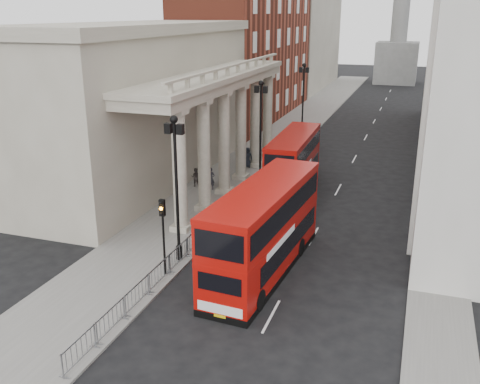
{
  "coord_description": "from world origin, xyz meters",
  "views": [
    {
      "loc": [
        11.7,
        -21.25,
        13.59
      ],
      "look_at": [
        1.33,
        9.14,
        2.75
      ],
      "focal_mm": 40.0,
      "sensor_mm": 36.0,
      "label": 1
    }
  ],
  "objects_px": {
    "traffic_light": "(163,223)",
    "bus_far": "(294,161)",
    "lamp_post_mid": "(261,124)",
    "bus_near": "(264,228)",
    "lamp_post_south": "(176,179)",
    "lamp_post_north": "(303,96)",
    "pedestrian_c": "(247,157)",
    "pedestrian_a": "(211,179)",
    "pedestrian_b": "(196,177)"
  },
  "relations": [
    {
      "from": "lamp_post_mid",
      "to": "traffic_light",
      "type": "relative_size",
      "value": 1.93
    },
    {
      "from": "lamp_post_mid",
      "to": "bus_near",
      "type": "relative_size",
      "value": 0.72
    },
    {
      "from": "lamp_post_north",
      "to": "pedestrian_c",
      "type": "xyz_separation_m",
      "value": [
        -2.23,
        -12.55,
        -3.86
      ]
    },
    {
      "from": "bus_far",
      "to": "pedestrian_c",
      "type": "xyz_separation_m",
      "value": [
        -5.3,
        4.38,
        -1.29
      ]
    },
    {
      "from": "lamp_post_mid",
      "to": "pedestrian_c",
      "type": "height_order",
      "value": "lamp_post_mid"
    },
    {
      "from": "traffic_light",
      "to": "bus_far",
      "type": "height_order",
      "value": "bus_far"
    },
    {
      "from": "lamp_post_south",
      "to": "pedestrian_a",
      "type": "distance_m",
      "value": 13.4
    },
    {
      "from": "pedestrian_a",
      "to": "bus_far",
      "type": "bearing_deg",
      "value": 17.68
    },
    {
      "from": "pedestrian_b",
      "to": "bus_near",
      "type": "bearing_deg",
      "value": 117.37
    },
    {
      "from": "bus_far",
      "to": "pedestrian_a",
      "type": "distance_m",
      "value": 6.76
    },
    {
      "from": "traffic_light",
      "to": "pedestrian_c",
      "type": "height_order",
      "value": "traffic_light"
    },
    {
      "from": "bus_near",
      "to": "pedestrian_a",
      "type": "distance_m",
      "value": 14.56
    },
    {
      "from": "lamp_post_north",
      "to": "pedestrian_c",
      "type": "distance_m",
      "value": 13.32
    },
    {
      "from": "pedestrian_a",
      "to": "pedestrian_b",
      "type": "distance_m",
      "value": 1.48
    },
    {
      "from": "pedestrian_b",
      "to": "pedestrian_c",
      "type": "height_order",
      "value": "pedestrian_c"
    },
    {
      "from": "lamp_post_south",
      "to": "lamp_post_mid",
      "type": "xyz_separation_m",
      "value": [
        0.0,
        16.0,
        0.0
      ]
    },
    {
      "from": "pedestrian_a",
      "to": "lamp_post_mid",
      "type": "bearing_deg",
      "value": 44.04
    },
    {
      "from": "lamp_post_mid",
      "to": "lamp_post_north",
      "type": "distance_m",
      "value": 16.0
    },
    {
      "from": "traffic_light",
      "to": "pedestrian_c",
      "type": "distance_m",
      "value": 21.69
    },
    {
      "from": "lamp_post_south",
      "to": "bus_far",
      "type": "xyz_separation_m",
      "value": [
        3.07,
        15.06,
        -2.58
      ]
    },
    {
      "from": "lamp_post_south",
      "to": "lamp_post_mid",
      "type": "relative_size",
      "value": 1.0
    },
    {
      "from": "lamp_post_south",
      "to": "pedestrian_c",
      "type": "height_order",
      "value": "lamp_post_south"
    },
    {
      "from": "traffic_light",
      "to": "bus_far",
      "type": "bearing_deg",
      "value": 80.15
    },
    {
      "from": "lamp_post_north",
      "to": "lamp_post_mid",
      "type": "bearing_deg",
      "value": -90.0
    },
    {
      "from": "lamp_post_north",
      "to": "pedestrian_a",
      "type": "distance_m",
      "value": 20.16
    },
    {
      "from": "lamp_post_north",
      "to": "bus_far",
      "type": "relative_size",
      "value": 0.8
    },
    {
      "from": "lamp_post_south",
      "to": "pedestrian_b",
      "type": "relative_size",
      "value": 5.41
    },
    {
      "from": "lamp_post_south",
      "to": "bus_far",
      "type": "relative_size",
      "value": 0.8
    },
    {
      "from": "bus_far",
      "to": "pedestrian_c",
      "type": "height_order",
      "value": "bus_far"
    },
    {
      "from": "lamp_post_north",
      "to": "pedestrian_c",
      "type": "height_order",
      "value": "lamp_post_north"
    },
    {
      "from": "lamp_post_mid",
      "to": "pedestrian_c",
      "type": "relative_size",
      "value": 4.49
    },
    {
      "from": "bus_far",
      "to": "pedestrian_a",
      "type": "relative_size",
      "value": 5.91
    },
    {
      "from": "lamp_post_north",
      "to": "pedestrian_b",
      "type": "xyz_separation_m",
      "value": [
        -4.47,
        -19.24,
        -4.02
      ]
    },
    {
      "from": "lamp_post_south",
      "to": "pedestrian_a",
      "type": "relative_size",
      "value": 4.73
    },
    {
      "from": "lamp_post_mid",
      "to": "traffic_light",
      "type": "bearing_deg",
      "value": -89.68
    },
    {
      "from": "pedestrian_c",
      "to": "lamp_post_north",
      "type": "bearing_deg",
      "value": 66.14
    },
    {
      "from": "lamp_post_mid",
      "to": "lamp_post_north",
      "type": "relative_size",
      "value": 1.0
    },
    {
      "from": "bus_far",
      "to": "pedestrian_a",
      "type": "height_order",
      "value": "bus_far"
    },
    {
      "from": "lamp_post_mid",
      "to": "pedestrian_b",
      "type": "distance_m",
      "value": 6.83
    },
    {
      "from": "lamp_post_north",
      "to": "pedestrian_b",
      "type": "bearing_deg",
      "value": -103.08
    },
    {
      "from": "lamp_post_north",
      "to": "traffic_light",
      "type": "bearing_deg",
      "value": -89.83
    },
    {
      "from": "lamp_post_south",
      "to": "bus_far",
      "type": "bearing_deg",
      "value": 78.5
    },
    {
      "from": "traffic_light",
      "to": "pedestrian_a",
      "type": "bearing_deg",
      "value": 102.17
    },
    {
      "from": "lamp_post_mid",
      "to": "pedestrian_a",
      "type": "xyz_separation_m",
      "value": [
        -3.02,
        -3.54,
        -3.91
      ]
    },
    {
      "from": "lamp_post_north",
      "to": "bus_near",
      "type": "xyz_separation_m",
      "value": [
        4.94,
        -31.64,
        -2.34
      ]
    },
    {
      "from": "bus_near",
      "to": "pedestrian_a",
      "type": "height_order",
      "value": "bus_near"
    },
    {
      "from": "lamp_post_mid",
      "to": "pedestrian_a",
      "type": "distance_m",
      "value": 6.08
    },
    {
      "from": "pedestrian_a",
      "to": "pedestrian_b",
      "type": "relative_size",
      "value": 1.14
    },
    {
      "from": "lamp_post_north",
      "to": "pedestrian_a",
      "type": "height_order",
      "value": "lamp_post_north"
    },
    {
      "from": "traffic_light",
      "to": "pedestrian_b",
      "type": "height_order",
      "value": "traffic_light"
    }
  ]
}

